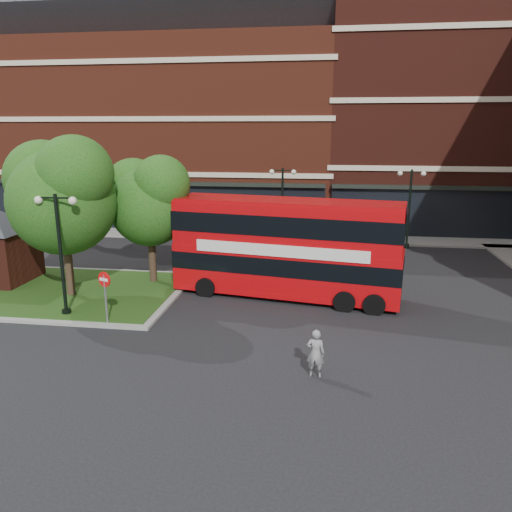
# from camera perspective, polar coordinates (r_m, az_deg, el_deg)

# --- Properties ---
(ground) EXTENTS (120.00, 120.00, 0.00)m
(ground) POSITION_cam_1_polar(r_m,az_deg,el_deg) (19.72, -6.77, -7.88)
(ground) COLOR black
(ground) RESTS_ON ground
(pavement_far) EXTENTS (44.00, 3.00, 0.12)m
(pavement_far) POSITION_cam_1_polar(r_m,az_deg,el_deg) (35.24, 0.01, 2.27)
(pavement_far) COLOR slate
(pavement_far) RESTS_ON ground
(terrace_far_left) EXTENTS (26.00, 12.00, 14.00)m
(terrace_far_left) POSITION_cam_1_polar(r_m,az_deg,el_deg) (43.56, -9.33, 13.59)
(terrace_far_left) COLOR maroon
(terrace_far_left) RESTS_ON ground
(terrace_far_right) EXTENTS (18.00, 12.00, 16.00)m
(terrace_far_right) POSITION_cam_1_polar(r_m,az_deg,el_deg) (42.63, 21.16, 14.18)
(terrace_far_right) COLOR #471911
(terrace_far_right) RESTS_ON ground
(traffic_island) EXTENTS (12.60, 7.60, 0.15)m
(traffic_island) POSITION_cam_1_polar(r_m,az_deg,el_deg) (25.37, -22.78, -3.67)
(traffic_island) COLOR gray
(traffic_island) RESTS_ON ground
(tree_island_west) EXTENTS (5.40, 4.71, 7.21)m
(tree_island_west) POSITION_cam_1_polar(r_m,az_deg,el_deg) (23.35, -21.44, 6.89)
(tree_island_west) COLOR #2D2116
(tree_island_west) RESTS_ON ground
(tree_island_east) EXTENTS (4.46, 3.90, 6.29)m
(tree_island_east) POSITION_cam_1_polar(r_m,az_deg,el_deg) (24.40, -12.24, 6.52)
(tree_island_east) COLOR #2D2116
(tree_island_east) RESTS_ON ground
(lamp_island) EXTENTS (1.72, 0.36, 5.00)m
(lamp_island) POSITION_cam_1_polar(r_m,az_deg,el_deg) (21.10, -21.47, 0.75)
(lamp_island) COLOR black
(lamp_island) RESTS_ON ground
(lamp_far_left) EXTENTS (1.72, 0.36, 5.00)m
(lamp_far_left) POSITION_cam_1_polar(r_m,az_deg,el_deg) (32.57, 3.02, 6.20)
(lamp_far_left) COLOR black
(lamp_far_left) RESTS_ON ground
(lamp_far_right) EXTENTS (1.72, 0.36, 5.00)m
(lamp_far_right) POSITION_cam_1_polar(r_m,az_deg,el_deg) (32.86, 17.13, 5.66)
(lamp_far_right) COLOR black
(lamp_far_right) RESTS_ON ground
(bus) EXTENTS (10.40, 4.01, 3.88)m
(bus) POSITION_cam_1_polar(r_m,az_deg,el_deg) (22.23, 3.46, 1.63)
(bus) COLOR #B5070B
(bus) RESTS_ON ground
(woman) EXTENTS (0.60, 0.43, 1.54)m
(woman) POSITION_cam_1_polar(r_m,az_deg,el_deg) (15.61, 6.82, -10.99)
(woman) COLOR gray
(woman) RESTS_ON ground
(car_silver) EXTENTS (4.60, 2.26, 1.51)m
(car_silver) POSITION_cam_1_polar(r_m,az_deg,el_deg) (33.72, -5.46, 2.86)
(car_silver) COLOR #A9ABB0
(car_silver) RESTS_ON ground
(car_white) EXTENTS (3.98, 1.81, 1.27)m
(car_white) POSITION_cam_1_polar(r_m,az_deg,el_deg) (32.85, 9.59, 2.20)
(car_white) COLOR silver
(car_white) RESTS_ON ground
(no_entry_sign) EXTENTS (0.57, 0.27, 2.17)m
(no_entry_sign) POSITION_cam_1_polar(r_m,az_deg,el_deg) (19.89, -16.89, -3.47)
(no_entry_sign) COLOR slate
(no_entry_sign) RESTS_ON ground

